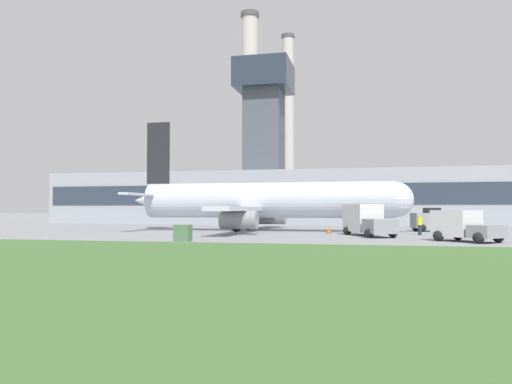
% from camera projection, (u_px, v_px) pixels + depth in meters
% --- Properties ---
extents(ground_plane, '(400.00, 400.00, 0.00)m').
position_uv_depth(ground_plane, '(237.00, 231.00, 48.65)').
color(ground_plane, gray).
extents(terminal_building, '(69.02, 14.81, 24.50)m').
position_uv_depth(terminal_building, '(281.00, 191.00, 74.61)').
color(terminal_building, '#9EA3AD').
rests_on(terminal_building, ground_plane).
extents(smokestack_left, '(3.72, 3.72, 42.07)m').
position_uv_depth(smokestack_left, '(250.00, 115.00, 100.44)').
color(smokestack_left, beige).
rests_on(smokestack_left, ground_plane).
extents(smokestack_right, '(2.72, 2.72, 38.37)m').
position_uv_depth(smokestack_right, '(288.00, 126.00, 102.78)').
color(smokestack_right, beige).
rests_on(smokestack_right, ground_plane).
extents(airplane, '(27.57, 25.09, 10.97)m').
position_uv_depth(airplane, '(262.00, 201.00, 48.28)').
color(airplane, silver).
rests_on(airplane, ground_plane).
extents(pushback_tug, '(3.94, 3.11, 2.24)m').
position_uv_depth(pushback_tug, '(432.00, 221.00, 47.13)').
color(pushback_tug, gray).
rests_on(pushback_tug, ground_plane).
extents(baggage_truck, '(4.43, 4.42, 2.03)m').
position_uv_depth(baggage_truck, '(463.00, 226.00, 32.22)').
color(baggage_truck, gray).
rests_on(baggage_truck, ground_plane).
extents(fuel_truck, '(4.31, 6.74, 2.49)m').
position_uv_depth(fuel_truck, '(366.00, 220.00, 39.25)').
color(fuel_truck, gray).
rests_on(fuel_truck, ground_plane).
extents(ground_crew_person, '(0.43, 0.43, 1.66)m').
position_uv_depth(ground_crew_person, '(420.00, 225.00, 40.42)').
color(ground_crew_person, '#23283D').
rests_on(ground_crew_person, ground_plane).
extents(traffic_cone_near_nose, '(0.50, 0.50, 0.66)m').
position_uv_depth(traffic_cone_near_nose, '(329.00, 230.00, 43.72)').
color(traffic_cone_near_nose, black).
rests_on(traffic_cone_near_nose, ground_plane).
extents(utility_cabinet, '(1.02, 0.85, 1.08)m').
position_uv_depth(utility_cabinet, '(183.00, 233.00, 32.50)').
color(utility_cabinet, '#4C724C').
rests_on(utility_cabinet, ground_plane).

